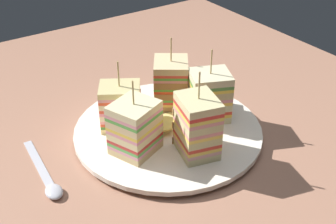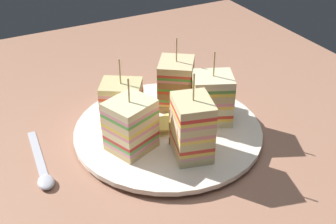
{
  "view_description": "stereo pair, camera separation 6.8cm",
  "coord_description": "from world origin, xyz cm",
  "px_view_note": "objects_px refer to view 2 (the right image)",
  "views": [
    {
      "loc": [
        -47.83,
        32.4,
        41.14
      ],
      "look_at": [
        0.0,
        0.0,
        4.42
      ],
      "focal_mm": 47.14,
      "sensor_mm": 36.0,
      "label": 1
    },
    {
      "loc": [
        -51.32,
        26.52,
        41.14
      ],
      "look_at": [
        0.0,
        0.0,
        4.42
      ],
      "focal_mm": 47.14,
      "sensor_mm": 36.0,
      "label": 2
    }
  ],
  "objects_px": {
    "sandwich_wedge_0": "(176,84)",
    "sandwich_wedge_4": "(212,98)",
    "chip_pile": "(166,122)",
    "spoon": "(43,172)",
    "sandwich_wedge_1": "(122,103)",
    "plate": "(168,131)",
    "sandwich_wedge_2": "(131,125)",
    "sandwich_wedge_3": "(191,128)"
  },
  "relations": [
    {
      "from": "sandwich_wedge_0",
      "to": "sandwich_wedge_4",
      "type": "height_order",
      "value": "sandwich_wedge_0"
    },
    {
      "from": "sandwich_wedge_1",
      "to": "chip_pile",
      "type": "relative_size",
      "value": 1.36
    },
    {
      "from": "sandwich_wedge_0",
      "to": "sandwich_wedge_2",
      "type": "xyz_separation_m",
      "value": [
        -0.08,
        0.12,
        -0.0
      ]
    },
    {
      "from": "sandwich_wedge_2",
      "to": "sandwich_wedge_3",
      "type": "distance_m",
      "value": 0.09
    },
    {
      "from": "sandwich_wedge_0",
      "to": "chip_pile",
      "type": "distance_m",
      "value": 0.08
    },
    {
      "from": "sandwich_wedge_0",
      "to": "sandwich_wedge_1",
      "type": "height_order",
      "value": "sandwich_wedge_0"
    },
    {
      "from": "sandwich_wedge_3",
      "to": "chip_pile",
      "type": "xyz_separation_m",
      "value": [
        0.08,
        -0.0,
        -0.04
      ]
    },
    {
      "from": "sandwich_wedge_1",
      "to": "sandwich_wedge_3",
      "type": "distance_m",
      "value": 0.13
    },
    {
      "from": "sandwich_wedge_4",
      "to": "chip_pile",
      "type": "bearing_deg",
      "value": 10.93
    },
    {
      "from": "sandwich_wedge_2",
      "to": "sandwich_wedge_3",
      "type": "relative_size",
      "value": 0.88
    },
    {
      "from": "sandwich_wedge_4",
      "to": "spoon",
      "type": "xyz_separation_m",
      "value": [
        0.01,
        0.28,
        -0.05
      ]
    },
    {
      "from": "sandwich_wedge_0",
      "to": "sandwich_wedge_2",
      "type": "height_order",
      "value": "sandwich_wedge_0"
    },
    {
      "from": "plate",
      "to": "spoon",
      "type": "relative_size",
      "value": 1.94
    },
    {
      "from": "sandwich_wedge_0",
      "to": "sandwich_wedge_4",
      "type": "relative_size",
      "value": 1.02
    },
    {
      "from": "sandwich_wedge_0",
      "to": "chip_pile",
      "type": "bearing_deg",
      "value": -6.93
    },
    {
      "from": "sandwich_wedge_4",
      "to": "chip_pile",
      "type": "xyz_separation_m",
      "value": [
        0.02,
        0.07,
        -0.03
      ]
    },
    {
      "from": "plate",
      "to": "chip_pile",
      "type": "bearing_deg",
      "value": -0.34
    },
    {
      "from": "plate",
      "to": "sandwich_wedge_3",
      "type": "distance_m",
      "value": 0.09
    },
    {
      "from": "sandwich_wedge_2",
      "to": "chip_pile",
      "type": "xyz_separation_m",
      "value": [
        0.03,
        -0.07,
        -0.03
      ]
    },
    {
      "from": "plate",
      "to": "sandwich_wedge_4",
      "type": "bearing_deg",
      "value": -97.29
    },
    {
      "from": "chip_pile",
      "to": "spoon",
      "type": "bearing_deg",
      "value": 92.97
    },
    {
      "from": "sandwich_wedge_1",
      "to": "spoon",
      "type": "distance_m",
      "value": 0.16
    },
    {
      "from": "sandwich_wedge_2",
      "to": "spoon",
      "type": "relative_size",
      "value": 0.76
    },
    {
      "from": "sandwich_wedge_3",
      "to": "chip_pile",
      "type": "bearing_deg",
      "value": 13.06
    },
    {
      "from": "plate",
      "to": "chip_pile",
      "type": "xyz_separation_m",
      "value": [
        0.01,
        -0.0,
        0.01
      ]
    },
    {
      "from": "sandwich_wedge_4",
      "to": "sandwich_wedge_2",
      "type": "bearing_deg",
      "value": 28.06
    },
    {
      "from": "sandwich_wedge_0",
      "to": "sandwich_wedge_4",
      "type": "distance_m",
      "value": 0.07
    },
    {
      "from": "sandwich_wedge_4",
      "to": "chip_pile",
      "type": "relative_size",
      "value": 1.45
    },
    {
      "from": "sandwich_wedge_1",
      "to": "sandwich_wedge_4",
      "type": "xyz_separation_m",
      "value": [
        -0.06,
        -0.13,
        0.0
      ]
    },
    {
      "from": "spoon",
      "to": "sandwich_wedge_1",
      "type": "bearing_deg",
      "value": 113.25
    },
    {
      "from": "plate",
      "to": "sandwich_wedge_4",
      "type": "xyz_separation_m",
      "value": [
        -0.01,
        -0.07,
        0.05
      ]
    },
    {
      "from": "sandwich_wedge_0",
      "to": "spoon",
      "type": "height_order",
      "value": "sandwich_wedge_0"
    },
    {
      "from": "spoon",
      "to": "chip_pile",
      "type": "bearing_deg",
      "value": 96.98
    },
    {
      "from": "sandwich_wedge_1",
      "to": "chip_pile",
      "type": "distance_m",
      "value": 0.08
    },
    {
      "from": "plate",
      "to": "sandwich_wedge_2",
      "type": "distance_m",
      "value": 0.09
    },
    {
      "from": "plate",
      "to": "spoon",
      "type": "distance_m",
      "value": 0.2
    },
    {
      "from": "sandwich_wedge_1",
      "to": "sandwich_wedge_2",
      "type": "distance_m",
      "value": 0.07
    },
    {
      "from": "sandwich_wedge_1",
      "to": "spoon",
      "type": "relative_size",
      "value": 0.74
    },
    {
      "from": "spoon",
      "to": "plate",
      "type": "bearing_deg",
      "value": 94.93
    },
    {
      "from": "chip_pile",
      "to": "sandwich_wedge_3",
      "type": "bearing_deg",
      "value": 178.53
    },
    {
      "from": "chip_pile",
      "to": "spoon",
      "type": "height_order",
      "value": "chip_pile"
    },
    {
      "from": "plate",
      "to": "sandwich_wedge_1",
      "type": "xyz_separation_m",
      "value": [
        0.05,
        0.06,
        0.04
      ]
    }
  ]
}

